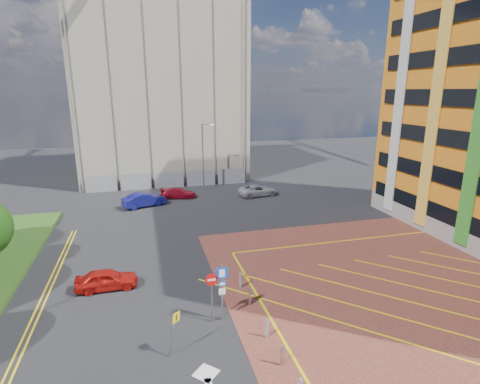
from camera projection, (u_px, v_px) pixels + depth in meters
name	position (u px, v px, depth m)	size (l,w,h in m)	color
ground	(217.00, 333.00, 18.74)	(140.00, 140.00, 0.00)	black
forecourt	(448.00, 295.00, 22.18)	(26.00, 26.00, 0.02)	brown
lamp_back	(204.00, 154.00, 44.72)	(1.53, 0.16, 8.00)	#9EA0A8
sign_cluster	(218.00, 287.00, 19.21)	(1.17, 0.12, 3.20)	#9EA0A8
warning_sign	(174.00, 329.00, 16.74)	(0.64, 0.40, 2.25)	#9EA0A8
bollard_row	(272.00, 338.00, 17.62)	(0.14, 11.14, 0.90)	#9EA0A8
construction_building	(160.00, 96.00, 53.17)	(21.20, 19.20, 22.00)	#B2A391
construction_fence	(177.00, 179.00, 46.71)	(21.60, 0.06, 2.00)	gray
car_red_left	(107.00, 279.00, 22.77)	(1.47, 3.65, 1.24)	red
car_blue_back	(144.00, 200.00, 38.96)	(1.55, 4.45, 1.47)	navy
car_red_back	(178.00, 193.00, 42.11)	(1.59, 3.92, 1.14)	#A10D21
car_silver_back	(258.00, 190.00, 43.00)	(2.10, 4.57, 1.27)	silver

